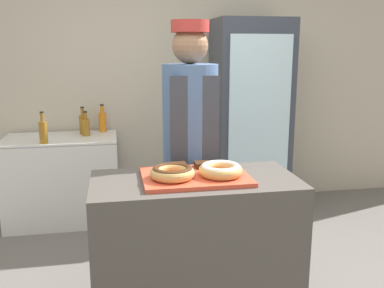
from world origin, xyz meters
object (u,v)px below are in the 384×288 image
(beverage_fridge, at_px, (250,117))
(bottle_orange, at_px, (102,121))
(donut_light_glaze, at_px, (221,169))
(bottle_amber_b, at_px, (86,126))
(brownie_back_right, at_px, (202,165))
(serving_tray, at_px, (195,177))
(chest_freezer, at_px, (63,179))
(bottle_amber_b_b, at_px, (83,123))
(baker_person, at_px, (190,148))
(bottle_amber, at_px, (43,131))
(brownie_back_left, at_px, (179,166))
(donut_chocolate_glaze, at_px, (172,172))

(beverage_fridge, bearing_deg, bottle_orange, 171.44)
(donut_light_glaze, bearing_deg, bottle_amber_b, 114.47)
(bottle_amber_b, bearing_deg, bottle_orange, 49.20)
(beverage_fridge, distance_m, bottle_amber_b, 1.60)
(brownie_back_right, bearing_deg, donut_light_glaze, -71.41)
(serving_tray, distance_m, chest_freezer, 2.06)
(beverage_fridge, xyz_separation_m, bottle_amber_b_b, (-1.62, 0.14, -0.03))
(brownie_back_right, relative_size, chest_freezer, 0.09)
(serving_tray, distance_m, bottle_orange, 2.05)
(baker_person, bearing_deg, bottle_amber, 137.87)
(serving_tray, height_order, baker_person, baker_person)
(serving_tray, height_order, brownie_back_left, brownie_back_left)
(chest_freezer, height_order, bottle_amber, bottle_amber)
(brownie_back_left, relative_size, bottle_amber, 0.32)
(bottle_amber, bearing_deg, donut_light_glaze, -53.01)
(bottle_amber, bearing_deg, baker_person, -42.13)
(beverage_fridge, distance_m, bottle_orange, 1.46)
(donut_chocolate_glaze, height_order, baker_person, baker_person)
(bottle_amber, bearing_deg, beverage_fridge, 6.91)
(beverage_fridge, distance_m, bottle_amber, 1.95)
(serving_tray, xyz_separation_m, donut_light_glaze, (0.14, -0.04, 0.05))
(brownie_back_left, bearing_deg, beverage_fridge, 59.23)
(beverage_fridge, relative_size, bottle_amber, 6.81)
(baker_person, height_order, beverage_fridge, beverage_fridge)
(baker_person, distance_m, bottle_orange, 1.58)
(beverage_fridge, height_order, bottle_amber_b, beverage_fridge)
(beverage_fridge, height_order, bottle_orange, beverage_fridge)
(serving_tray, relative_size, donut_light_glaze, 2.42)
(brownie_back_left, distance_m, bottle_amber, 1.69)
(brownie_back_right, xyz_separation_m, bottle_orange, (-0.62, 1.83, -0.02))
(donut_chocolate_glaze, xyz_separation_m, chest_freezer, (-0.80, 1.81, -0.55))
(brownie_back_right, height_order, bottle_amber_b_b, bottle_amber_b_b)
(brownie_back_right, distance_m, bottle_amber_b_b, 1.93)
(chest_freezer, bearing_deg, donut_chocolate_glaze, -66.07)
(donut_chocolate_glaze, bearing_deg, beverage_fridge, 60.41)
(brownie_back_left, bearing_deg, bottle_amber, 125.26)
(brownie_back_right, bearing_deg, serving_tray, -115.95)
(bottle_amber, bearing_deg, brownie_back_right, -50.96)
(brownie_back_left, distance_m, chest_freezer, 1.91)
(baker_person, bearing_deg, bottle_amber_b_b, 120.12)
(donut_light_glaze, height_order, chest_freezer, donut_light_glaze)
(brownie_back_left, bearing_deg, bottle_orange, 104.73)
(serving_tray, height_order, bottle_orange, bottle_orange)
(brownie_back_right, distance_m, baker_person, 0.37)
(serving_tray, distance_m, bottle_amber_b, 1.94)
(brownie_back_left, bearing_deg, donut_chocolate_glaze, -108.59)
(chest_freezer, bearing_deg, brownie_back_right, -58.05)
(donut_light_glaze, relative_size, baker_person, 0.14)
(chest_freezer, bearing_deg, bottle_amber_b_b, 32.86)
(donut_chocolate_glaze, xyz_separation_m, baker_person, (0.20, 0.56, -0.00))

